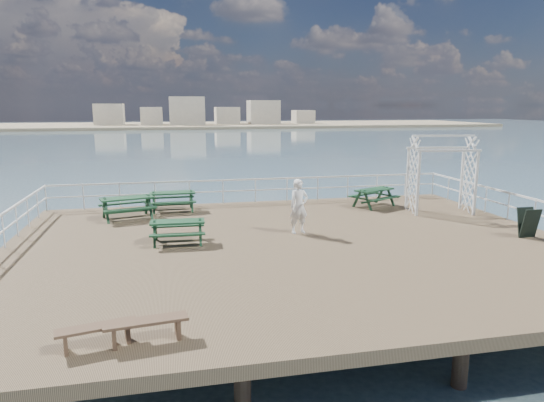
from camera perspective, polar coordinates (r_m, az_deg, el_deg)
The scene contains 12 objects.
ground at distance 15.59m, azimuth 2.53°, elevation -5.51°, with size 18.00×14.00×0.30m, color brown.
sea_backdrop at distance 149.48m, azimuth -5.90°, elevation 9.28°, with size 300.00×300.00×9.20m.
railing at distance 17.75m, azimuth 0.24°, elevation -0.02°, with size 17.77×13.76×1.10m.
picnic_table_a at distance 19.57m, azimuth -16.69°, elevation -0.23°, with size 2.30×2.03×0.95m.
picnic_table_b at distance 20.57m, azimuth -11.62°, elevation 0.45°, with size 1.86×1.51×0.90m.
picnic_table_c at distance 21.45m, azimuth 11.93°, elevation 0.84°, with size 2.25×2.09×0.88m.
picnic_table_d at distance 15.72m, azimuth -11.04°, elevation -3.00°, with size 1.75×1.43×0.83m.
flat_bench_near at distance 9.54m, azimuth -14.59°, elevation -13.97°, with size 1.57×0.56×0.44m.
flat_bench_far at distance 9.63m, azimuth -19.93°, elevation -14.19°, with size 1.46×0.64×0.41m.
trellis_arbor at distance 20.94m, azimuth 19.26°, elevation 2.55°, with size 2.73×1.75×3.17m.
sandwich_board at distance 18.20m, azimuth 27.90°, elevation -2.30°, with size 0.62×0.46×1.01m.
person at distance 16.58m, azimuth 3.19°, elevation -0.63°, with size 0.68×0.45×1.87m, color white.
Camera 1 is at (-3.80, -14.44, 4.33)m, focal length 32.00 mm.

